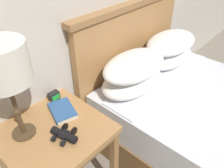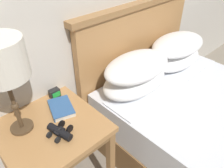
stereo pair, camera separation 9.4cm
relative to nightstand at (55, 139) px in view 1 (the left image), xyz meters
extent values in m
cube|color=#AD7A47|center=(0.00, 0.00, 0.07)|extent=(0.58, 0.58, 0.04)
cube|color=brown|center=(0.00, 0.00, 0.03)|extent=(0.55, 0.55, 0.05)
cube|color=olive|center=(0.25, -0.25, -0.26)|extent=(0.04, 0.04, 0.63)
cube|color=olive|center=(-0.26, 0.26, -0.26)|extent=(0.04, 0.04, 0.63)
cube|color=olive|center=(0.25, 0.26, -0.26)|extent=(0.04, 0.04, 0.63)
cube|color=brown|center=(1.03, -0.70, -0.43)|extent=(1.24, 1.80, 0.29)
cube|color=white|center=(1.03, -0.12, -0.01)|extent=(1.19, 0.28, 0.01)
cube|color=#AD7A47|center=(1.03, 0.23, -0.03)|extent=(1.30, 0.06, 1.10)
cube|color=olive|center=(1.03, 0.23, 0.54)|extent=(1.36, 0.10, 0.04)
ellipsoid|color=white|center=(0.75, -0.01, 0.06)|extent=(0.60, 0.36, 0.15)
ellipsoid|color=white|center=(1.30, -0.01, 0.06)|extent=(0.60, 0.36, 0.15)
ellipsoid|color=white|center=(0.76, -0.01, 0.19)|extent=(0.60, 0.36, 0.15)
ellipsoid|color=white|center=(1.32, -0.01, 0.19)|extent=(0.60, 0.36, 0.15)
cylinder|color=#4C3823|center=(-0.12, 0.09, 0.10)|extent=(0.13, 0.13, 0.01)
cylinder|color=#4C3823|center=(-0.12, 0.09, 0.27)|extent=(0.02, 0.02, 0.34)
sphere|color=#4C3823|center=(-0.12, 0.09, 0.26)|extent=(0.04, 0.04, 0.04)
cylinder|color=silver|center=(-0.12, 0.09, 0.55)|extent=(0.26, 0.26, 0.20)
cube|color=silver|center=(0.13, 0.07, 0.10)|extent=(0.18, 0.23, 0.03)
cube|color=#2D568E|center=(0.13, 0.07, 0.12)|extent=(0.19, 0.23, 0.00)
cube|color=#2D568E|center=(0.07, 0.09, 0.10)|extent=(0.07, 0.19, 0.03)
cylinder|color=black|center=(0.02, -0.13, 0.11)|extent=(0.06, 0.10, 0.04)
cylinder|color=black|center=(0.06, -0.12, 0.11)|extent=(0.05, 0.02, 0.05)
cylinder|color=black|center=(-0.03, -0.15, 0.11)|extent=(0.04, 0.02, 0.04)
cylinder|color=black|center=(0.00, -0.07, 0.11)|extent=(0.06, 0.10, 0.04)
cylinder|color=black|center=(0.05, -0.06, 0.11)|extent=(0.05, 0.02, 0.05)
cylinder|color=black|center=(-0.04, -0.08, 0.11)|extent=(0.04, 0.02, 0.04)
cube|color=black|center=(0.01, -0.10, 0.12)|extent=(0.06, 0.05, 0.01)
cylinder|color=black|center=(0.01, -0.10, 0.12)|extent=(0.02, 0.01, 0.02)
cube|color=black|center=(0.17, 0.21, 0.12)|extent=(0.07, 0.04, 0.06)
cube|color=green|center=(0.17, 0.19, 0.12)|extent=(0.06, 0.00, 0.04)
camera|label=1|loc=(-0.42, -0.84, 1.04)|focal=35.00mm
camera|label=2|loc=(-0.35, -0.91, 1.04)|focal=35.00mm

